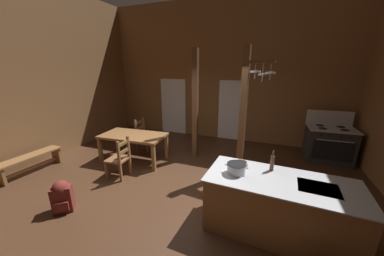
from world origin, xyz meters
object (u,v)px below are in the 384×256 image
(bench_along_left_wall, at_px, (31,161))
(ladderback_chair_by_post, at_px, (144,135))
(mixing_bowl_on_counter, at_px, (241,164))
(backpack, at_px, (62,195))
(kitchen_island, at_px, (278,206))
(bottle_tall_on_counter, at_px, (272,163))
(stove_range, at_px, (329,144))
(ladderback_chair_near_window, at_px, (119,159))
(stockpot_on_counter, at_px, (236,168))
(dining_table, at_px, (133,138))

(bench_along_left_wall, bearing_deg, ladderback_chair_by_post, 53.99)
(mixing_bowl_on_counter, bearing_deg, backpack, -159.41)
(kitchen_island, xyz_separation_m, mixing_bowl_on_counter, (-0.62, 0.24, 0.49))
(bottle_tall_on_counter, bearing_deg, stove_range, 64.28)
(ladderback_chair_near_window, height_order, bench_along_left_wall, ladderback_chair_near_window)
(ladderback_chair_near_window, bearing_deg, mixing_bowl_on_counter, -5.48)
(ladderback_chair_near_window, relative_size, ladderback_chair_by_post, 1.00)
(ladderback_chair_by_post, height_order, bench_along_left_wall, ladderback_chair_by_post)
(kitchen_island, relative_size, ladderback_chair_near_window, 2.32)
(ladderback_chair_near_window, distance_m, bottle_tall_on_counter, 3.31)
(ladderback_chair_by_post, bearing_deg, mixing_bowl_on_counter, -31.21)
(kitchen_island, xyz_separation_m, backpack, (-3.53, -0.86, -0.13))
(backpack, bearing_deg, mixing_bowl_on_counter, 20.59)
(stove_range, relative_size, stockpot_on_counter, 3.68)
(bottle_tall_on_counter, bearing_deg, ladderback_chair_near_window, 175.80)
(ladderback_chair_by_post, bearing_deg, dining_table, -73.85)
(ladderback_chair_by_post, height_order, stockpot_on_counter, stockpot_on_counter)
(kitchen_island, bearing_deg, backpack, -166.37)
(bench_along_left_wall, xyz_separation_m, stockpot_on_counter, (4.90, 0.08, 0.68))
(kitchen_island, distance_m, bench_along_left_wall, 5.56)
(bench_along_left_wall, relative_size, bottle_tall_on_counter, 4.12)
(backpack, bearing_deg, dining_table, 92.52)
(ladderback_chair_by_post, bearing_deg, kitchen_island, -29.70)
(ladderback_chair_near_window, relative_size, mixing_bowl_on_counter, 4.25)
(mixing_bowl_on_counter, bearing_deg, bench_along_left_wall, -175.94)
(backpack, distance_m, mixing_bowl_on_counter, 3.17)
(kitchen_island, bearing_deg, stove_range, 68.25)
(stockpot_on_counter, distance_m, bottle_tall_on_counter, 0.59)
(stove_range, relative_size, mixing_bowl_on_counter, 5.91)
(ladderback_chair_by_post, xyz_separation_m, bottle_tall_on_counter, (3.72, -1.94, 0.58))
(backpack, xyz_separation_m, stockpot_on_counter, (2.87, 0.83, 0.66))
(kitchen_island, relative_size, stove_range, 1.67)
(bench_along_left_wall, distance_m, mixing_bowl_on_counter, 4.99)
(ladderback_chair_by_post, xyz_separation_m, backpack, (0.34, -3.06, -0.14))
(bench_along_left_wall, bearing_deg, mixing_bowl_on_counter, 4.06)
(dining_table, distance_m, mixing_bowl_on_counter, 3.23)
(stove_range, distance_m, bottle_tall_on_counter, 3.40)
(ladderback_chair_near_window, relative_size, backpack, 1.59)
(ladderback_chair_near_window, height_order, bottle_tall_on_counter, bottle_tall_on_counter)
(ladderback_chair_near_window, height_order, ladderback_chair_by_post, same)
(stove_range, bearing_deg, dining_table, -158.82)
(kitchen_island, bearing_deg, bottle_tall_on_counter, 118.67)
(bench_along_left_wall, distance_m, stockpot_on_counter, 4.95)
(stockpot_on_counter, xyz_separation_m, mixing_bowl_on_counter, (0.04, 0.27, -0.04))
(bench_along_left_wall, bearing_deg, kitchen_island, 1.16)
(kitchen_island, height_order, bench_along_left_wall, kitchen_island)
(dining_table, distance_m, bottle_tall_on_counter, 3.67)
(kitchen_island, xyz_separation_m, bottle_tall_on_counter, (-0.14, 0.26, 0.58))
(ladderback_chair_by_post, bearing_deg, bottle_tall_on_counter, -27.54)
(stove_range, height_order, bottle_tall_on_counter, stove_range)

